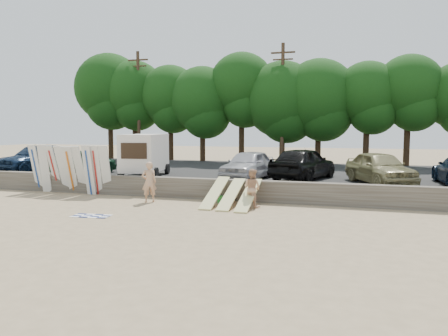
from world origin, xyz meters
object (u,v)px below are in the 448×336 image
(car_4, at_px, (380,168))
(car_1, at_px, (80,161))
(car_3, at_px, (303,163))
(car_0, at_px, (38,157))
(beachgoer_a, at_px, (149,182))
(beachgoer_b, at_px, (252,188))
(box_trailer, at_px, (145,153))
(cooler, at_px, (222,199))
(car_2, at_px, (248,165))

(car_4, bearing_deg, car_1, 156.23)
(car_3, bearing_deg, car_0, 19.39)
(beachgoer_a, bearing_deg, car_1, -66.69)
(beachgoer_a, height_order, beachgoer_b, beachgoer_a)
(box_trailer, bearing_deg, car_0, 167.08)
(beachgoer_a, xyz_separation_m, cooler, (3.30, 0.86, -0.78))
(box_trailer, relative_size, car_4, 0.85)
(car_4, height_order, beachgoer_a, car_4)
(car_3, bearing_deg, box_trailer, 23.88)
(box_trailer, relative_size, car_0, 0.77)
(car_3, distance_m, beachgoer_b, 5.34)
(beachgoer_b, bearing_deg, cooler, -2.64)
(car_1, xyz_separation_m, beachgoer_a, (6.61, -4.06, -0.51))
(car_1, relative_size, car_2, 0.97)
(beachgoer_a, bearing_deg, car_3, -176.22)
(car_1, xyz_separation_m, car_3, (13.05, 1.15, 0.11))
(car_0, distance_m, car_3, 16.50)
(car_1, bearing_deg, car_3, -151.02)
(box_trailer, height_order, car_3, box_trailer)
(car_0, height_order, car_2, car_0)
(car_3, height_order, car_4, car_3)
(car_4, bearing_deg, car_0, 154.78)
(car_3, distance_m, car_4, 3.91)
(car_2, distance_m, beachgoer_b, 4.48)
(car_3, xyz_separation_m, cooler, (-3.14, -4.34, -1.40))
(car_2, xyz_separation_m, cooler, (-0.33, -3.55, -1.32))
(box_trailer, xyz_separation_m, beachgoer_a, (2.36, -4.14, -1.09))
(beachgoer_a, height_order, cooler, beachgoer_a)
(car_0, height_order, beachgoer_a, car_0)
(car_3, bearing_deg, beachgoer_a, 55.95)
(car_0, xyz_separation_m, car_3, (16.49, 0.69, -0.02))
(box_trailer, distance_m, car_4, 12.62)
(car_0, bearing_deg, box_trailer, 9.00)
(box_trailer, bearing_deg, car_4, -9.36)
(box_trailer, bearing_deg, beachgoer_a, -70.42)
(box_trailer, height_order, car_0, box_trailer)
(car_2, height_order, car_4, car_4)
(car_4, bearing_deg, beachgoer_a, 178.19)
(car_2, xyz_separation_m, car_3, (2.82, 0.80, 0.09))
(car_3, bearing_deg, car_4, -176.16)
(beachgoer_b, relative_size, cooler, 4.41)
(car_0, distance_m, cooler, 13.91)
(car_1, height_order, beachgoer_a, car_1)
(car_1, xyz_separation_m, car_4, (16.86, 0.26, 0.05))
(beachgoer_a, bearing_deg, car_4, 167.67)
(car_3, distance_m, beachgoer_a, 8.30)
(car_2, relative_size, cooler, 12.01)
(car_4, bearing_deg, beachgoer_b, -166.93)
(beachgoer_b, bearing_deg, car_3, -85.83)
(car_2, xyz_separation_m, car_4, (6.62, -0.09, 0.03))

